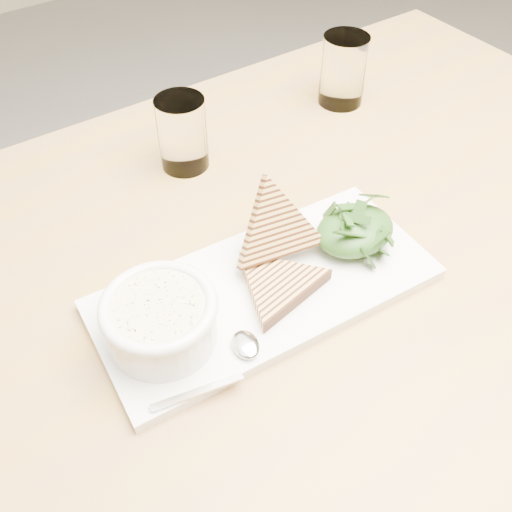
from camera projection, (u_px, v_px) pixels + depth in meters
floor at (420, 462)px, 1.34m from camera, size 6.00×6.00×0.00m
table_top at (311, 234)px, 0.82m from camera, size 1.29×0.87×0.04m
table_leg_br at (384, 166)px, 1.54m from camera, size 0.06×0.06×0.71m
platter at (265, 289)px, 0.72m from camera, size 0.44×0.23×0.01m
soup_bowl at (162, 324)px, 0.64m from camera, size 0.12×0.12×0.05m
soup at (158, 307)px, 0.62m from camera, size 0.11×0.11×0.01m
bowl_rim at (158, 306)px, 0.62m from camera, size 0.13×0.13×0.01m
sandwich_flat at (278, 285)px, 0.70m from camera, size 0.16×0.16×0.02m
sandwich_lean at (277, 229)px, 0.71m from camera, size 0.16×0.16×0.16m
salad_base at (355, 231)px, 0.75m from camera, size 0.11×0.09×0.04m
arugula_pile at (355, 227)px, 0.74m from camera, size 0.11×0.10×0.05m
spoon_bowl at (246, 344)px, 0.64m from camera, size 0.04×0.05×0.01m
spoon_handle at (198, 392)px, 0.60m from camera, size 0.10×0.03×0.00m
glass_near at (182, 134)px, 0.86m from camera, size 0.08×0.08×0.11m
glass_far at (343, 70)px, 0.99m from camera, size 0.08×0.08×0.12m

